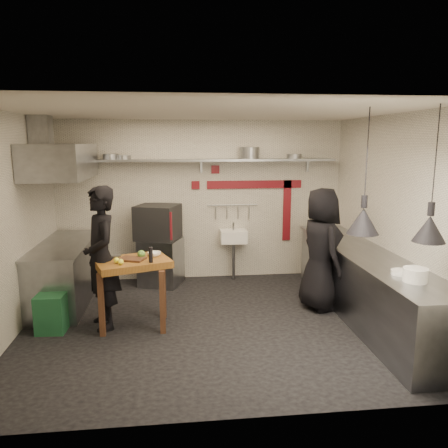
{
  "coord_description": "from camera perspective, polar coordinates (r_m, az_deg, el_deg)",
  "views": [
    {
      "loc": [
        -0.46,
        -5.56,
        2.43
      ],
      "look_at": [
        0.2,
        0.3,
        1.32
      ],
      "focal_mm": 35.0,
      "sensor_mm": 36.0,
      "label": 1
    }
  ],
  "objects": [
    {
      "name": "floor",
      "position": [
        6.09,
        -1.61,
        -12.83
      ],
      "size": [
        5.0,
        5.0,
        0.0
      ],
      "primitive_type": "plane",
      "color": "black",
      "rests_on": "ground"
    },
    {
      "name": "ceiling",
      "position": [
        5.59,
        -1.77,
        14.49
      ],
      "size": [
        5.0,
        5.0,
        0.0
      ],
      "primitive_type": "plane",
      "color": "silver",
      "rests_on": "floor"
    },
    {
      "name": "wall_back",
      "position": [
        7.74,
        -2.98,
        3.05
      ],
      "size": [
        5.0,
        0.04,
        2.8
      ],
      "primitive_type": "cube",
      "color": "beige",
      "rests_on": "floor"
    },
    {
      "name": "wall_front",
      "position": [
        3.64,
        1.07,
        -5.76
      ],
      "size": [
        5.0,
        0.04,
        2.8
      ],
      "primitive_type": "cube",
      "color": "beige",
      "rests_on": "floor"
    },
    {
      "name": "wall_left",
      "position": [
        6.01,
        -26.16,
        -0.27
      ],
      "size": [
        0.04,
        4.2,
        2.8
      ],
      "primitive_type": "cube",
      "color": "beige",
      "rests_on": "floor"
    },
    {
      "name": "wall_right",
      "position": [
        6.38,
        21.29,
        0.68
      ],
      "size": [
        0.04,
        4.2,
        2.8
      ],
      "primitive_type": "cube",
      "color": "beige",
      "rests_on": "floor"
    },
    {
      "name": "red_band_horiz",
      "position": [
        7.81,
        4.02,
        5.17
      ],
      "size": [
        1.7,
        0.02,
        0.14
      ],
      "primitive_type": "cube",
      "color": "maroon",
      "rests_on": "wall_back"
    },
    {
      "name": "red_band_vert",
      "position": [
        8.0,
        8.21,
        1.75
      ],
      "size": [
        0.14,
        0.02,
        1.1
      ],
      "primitive_type": "cube",
      "color": "maroon",
      "rests_on": "wall_back"
    },
    {
      "name": "red_tile_a",
      "position": [
        7.69,
        -1.13,
        7.13
      ],
      "size": [
        0.14,
        0.02,
        0.14
      ],
      "primitive_type": "cube",
      "color": "maroon",
      "rests_on": "wall_back"
    },
    {
      "name": "red_tile_b",
      "position": [
        7.69,
        -3.73,
        5.09
      ],
      "size": [
        0.14,
        0.02,
        0.14
      ],
      "primitive_type": "cube",
      "color": "maroon",
      "rests_on": "wall_back"
    },
    {
      "name": "back_shelf",
      "position": [
        7.5,
        -2.95,
        8.33
      ],
      "size": [
        4.6,
        0.34,
        0.04
      ],
      "primitive_type": "cube",
      "color": "slate",
      "rests_on": "wall_back"
    },
    {
      "name": "shelf_bracket_left",
      "position": [
        7.78,
        -17.24,
        7.21
      ],
      "size": [
        0.04,
        0.06,
        0.24
      ],
      "primitive_type": "cube",
      "color": "slate",
      "rests_on": "wall_back"
    },
    {
      "name": "shelf_bracket_mid",
      "position": [
        7.66,
        -3.01,
        7.63
      ],
      "size": [
        0.04,
        0.06,
        0.24
      ],
      "primitive_type": "cube",
      "color": "slate",
      "rests_on": "wall_back"
    },
    {
      "name": "shelf_bracket_right",
      "position": [
        8.0,
        10.83,
        7.59
      ],
      "size": [
        0.04,
        0.06,
        0.24
      ],
      "primitive_type": "cube",
      "color": "slate",
      "rests_on": "wall_back"
    },
    {
      "name": "pan_far_left",
      "position": [
        7.56,
        -14.57,
        8.51
      ],
      "size": [
        0.28,
        0.28,
        0.09
      ],
      "primitive_type": "cylinder",
      "rotation": [
        0.0,
        0.0,
        -0.09
      ],
      "color": "slate",
      "rests_on": "back_shelf"
    },
    {
      "name": "pan_mid_left",
      "position": [
        7.53,
        -13.02,
        8.5
      ],
      "size": [
        0.34,
        0.34,
        0.07
      ],
      "primitive_type": "cylinder",
      "rotation": [
        0.0,
        0.0,
        -0.44
      ],
      "color": "slate",
      "rests_on": "back_shelf"
    },
    {
      "name": "stock_pot",
      "position": [
        7.59,
        3.35,
        9.26
      ],
      "size": [
        0.38,
        0.38,
        0.2
      ],
      "primitive_type": "cylinder",
      "rotation": [
        0.0,
        0.0,
        -0.12
      ],
      "color": "slate",
      "rests_on": "back_shelf"
    },
    {
      "name": "pan_right",
      "position": [
        7.77,
        9.14,
        8.73
      ],
      "size": [
        0.33,
        0.33,
        0.08
      ],
      "primitive_type": "cylinder",
      "rotation": [
        0.0,
        0.0,
        0.3
      ],
      "color": "slate",
      "rests_on": "back_shelf"
    },
    {
      "name": "oven_stand",
      "position": [
        7.59,
        -8.22,
        -4.92
      ],
      "size": [
        0.81,
        0.77,
        0.8
      ],
      "primitive_type": "cube",
      "rotation": [
        0.0,
        0.0,
        -0.35
      ],
      "color": "slate",
      "rests_on": "floor"
    },
    {
      "name": "combi_oven",
      "position": [
        7.47,
        -8.64,
        0.25
      ],
      "size": [
        0.83,
        0.81,
        0.58
      ],
      "primitive_type": "cube",
      "rotation": [
        0.0,
        0.0,
        -0.35
      ],
      "color": "black",
      "rests_on": "oven_stand"
    },
    {
      "name": "oven_door",
      "position": [
        7.16,
        -8.53,
        -0.2
      ],
      "size": [
        0.44,
        0.18,
        0.46
      ],
      "primitive_type": "cube",
      "rotation": [
        0.0,
        0.0,
        -0.35
      ],
      "color": "maroon",
      "rests_on": "combi_oven"
    },
    {
      "name": "oven_glass",
      "position": [
        7.16,
        -8.52,
        -0.19
      ],
      "size": [
        0.33,
        0.13,
        0.34
      ],
      "primitive_type": "cube",
      "rotation": [
        0.0,
        0.0,
        -0.35
      ],
      "color": "black",
      "rests_on": "oven_door"
    },
    {
      "name": "hand_sink",
      "position": [
        7.73,
        1.23,
        -1.62
      ],
      "size": [
        0.46,
        0.34,
        0.22
      ],
      "primitive_type": "cube",
      "color": "white",
      "rests_on": "wall_back"
    },
    {
      "name": "sink_tap",
      "position": [
        7.69,
        1.23,
        -0.31
      ],
      "size": [
        0.03,
        0.03,
        0.14
      ],
      "primitive_type": "cylinder",
      "color": "slate",
      "rests_on": "hand_sink"
    },
    {
      "name": "sink_drain",
      "position": [
        7.8,
        1.25,
        -4.84
      ],
      "size": [
        0.06,
        0.06,
        0.66
      ],
      "primitive_type": "cylinder",
      "color": "slate",
      "rests_on": "floor"
    },
    {
      "name": "utensil_rail",
      "position": [
        7.77,
        1.1,
        2.49
      ],
      "size": [
        0.9,
        0.02,
        0.02
      ],
      "primitive_type": "cylinder",
      "rotation": [
        0.0,
        1.57,
        0.0
      ],
      "color": "slate",
      "rests_on": "wall_back"
    },
    {
      "name": "counter_right",
      "position": [
        6.45,
        17.94,
        -7.7
      ],
      "size": [
        0.7,
        3.8,
        0.9
      ],
      "primitive_type": "cube",
      "color": "slate",
      "rests_on": "floor"
    },
    {
      "name": "counter_right_top",
      "position": [
        6.33,
        18.18,
        -3.7
      ],
      "size": [
        0.76,
        3.9,
        0.03
      ],
      "primitive_type": "cube",
      "color": "slate",
      "rests_on": "counter_right"
    },
    {
      "name": "plate_stack",
      "position": [
        5.21,
        23.72,
        -6.11
      ],
      "size": [
        0.34,
        0.34,
        0.15
      ],
      "primitive_type": "cylinder",
      "rotation": [
        0.0,
        0.0,
        -0.38
      ],
      "color": "white",
      "rests_on": "counter_right_top"
    },
    {
      "name": "small_bowl_right",
      "position": [
        5.43,
        22.08,
        -5.86
      ],
      "size": [
        0.26,
        0.26,
        0.05
      ],
      "primitive_type": "cylinder",
      "rotation": [
        0.0,
        0.0,
        0.19
      ],
      "color": "white",
      "rests_on": "counter_right_top"
    },
    {
      "name": "counter_left",
      "position": [
        7.11,
        -20.04,
        -6.14
      ],
      "size": [
        0.7,
        1.9,
        0.9
      ],
      "primitive_type": "cube",
      "color": "slate",
      "rests_on": "floor"
    },
    {
      "name": "counter_left_top",
      "position": [
        6.99,
        -20.28,
        -2.49
      ],
      "size": [
        0.76,
        2.0,
        0.03
      ],
      "primitive_type": "cube",
      "color": "slate",
      "rests_on": "counter_left"
    },
    {
      "name": "extractor_hood",
      "position": [
        6.82,
        -20.54,
        7.68
      ],
      "size": [
        0.78,
        1.6,
        0.5
      ],
      "primitive_type": "cube",
      "color": "slate",
      "rests_on": "ceiling"
    },
    {
      "name": "hood_duct",
      "position": [
        6.88,
        -22.82,
        10.89
      ],
      "size": [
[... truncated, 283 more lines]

